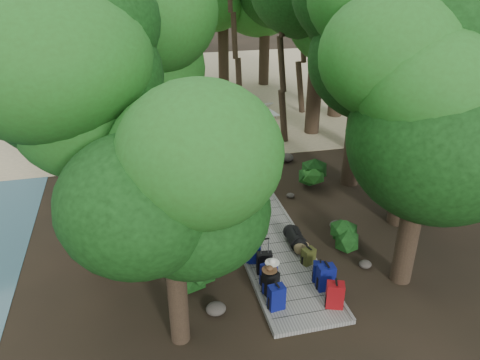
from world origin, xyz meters
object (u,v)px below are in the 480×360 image
object	(u,v)px
backpack_left_a	(277,296)
sun_lounger	(270,111)
duffel_right_khaki	(298,243)
kayak	(128,121)
backpack_left_b	(271,282)
duffel_right_black	(295,238)
backpack_left_c	(269,273)
backpack_right_b	(326,276)
backpack_right_d	(308,255)
backpack_left_d	(254,252)
backpack_right_a	(335,294)
suitcase_on_boardwalk	(264,263)
lone_suitcase_on_sand	(219,128)
backpack_right_c	(320,271)

from	to	relation	value
backpack_left_a	sun_lounger	size ratio (longest dim) A/B	0.41
duffel_right_khaki	kayak	distance (m)	13.18
backpack_left_b	duffel_right_black	world-z (taller)	backpack_left_b
backpack_left_c	sun_lounger	bearing A→B (deg)	56.41
backpack_right_b	backpack_right_d	world-z (taller)	backpack_right_b
backpack_right_d	sun_lounger	distance (m)	12.87
backpack_left_d	backpack_right_a	bearing A→B (deg)	-42.01
backpack_right_b	kayak	bearing A→B (deg)	108.60
backpack_right_a	suitcase_on_boardwalk	bearing A→B (deg)	147.70
backpack_left_c	backpack_left_a	bearing A→B (deg)	-110.92
backpack_left_d	lone_suitcase_on_sand	xyz separation A→B (m)	(1.07, 10.17, -0.11)
backpack_left_c	backpack_right_c	bearing A→B (deg)	-22.57
lone_suitcase_on_sand	kayak	size ratio (longest dim) A/B	0.19
duffel_right_khaki	kayak	size ratio (longest dim) A/B	0.18
backpack_left_b	duffel_right_khaki	size ratio (longest dim) A/B	1.19
duffel_right_black	sun_lounger	xyz separation A→B (m)	(2.76, 11.64, -0.05)
duffel_right_khaki	backpack_right_d	bearing A→B (deg)	-98.35
backpack_left_d	backpack_right_d	bearing A→B (deg)	-2.16
backpack_left_b	sun_lounger	distance (m)	14.11
kayak	sun_lounger	xyz separation A→B (m)	(7.26, -0.54, 0.12)
lone_suitcase_on_sand	kayak	xyz separation A→B (m)	(-4.17, 2.52, -0.14)
backpack_left_c	backpack_left_d	size ratio (longest dim) A/B	1.15
backpack_right_a	suitcase_on_boardwalk	distance (m)	2.10
lone_suitcase_on_sand	sun_lounger	bearing A→B (deg)	20.76
backpack_right_c	sun_lounger	size ratio (longest dim) A/B	0.34
backpack_left_c	backpack_right_b	distance (m)	1.44
backpack_right_c	backpack_right_d	xyz separation A→B (m)	(-0.02, 0.76, -0.04)
backpack_right_d	lone_suitcase_on_sand	bearing A→B (deg)	73.05
backpack_right_a	backpack_left_b	bearing A→B (deg)	168.60
backpack_right_c	lone_suitcase_on_sand	world-z (taller)	backpack_right_c
backpack_right_c	sun_lounger	world-z (taller)	backpack_right_c
backpack_right_b	lone_suitcase_on_sand	xyz separation A→B (m)	(-0.41, 11.70, -0.19)
backpack_left_b	duffel_right_black	distance (m)	2.29
kayak	backpack_left_c	bearing A→B (deg)	-89.21
backpack_left_c	duffel_right_khaki	bearing A→B (deg)	29.70
duffel_right_khaki	lone_suitcase_on_sand	size ratio (longest dim) A/B	0.97
backpack_left_a	kayak	distance (m)	14.96
backpack_left_b	kayak	world-z (taller)	backpack_left_b
backpack_left_b	lone_suitcase_on_sand	distance (m)	11.58
backpack_left_b	backpack_right_c	xyz separation A→B (m)	(1.38, 0.17, -0.05)
backpack_left_b	suitcase_on_boardwalk	distance (m)	0.83
backpack_left_c	kayak	size ratio (longest dim) A/B	0.22
duffel_right_khaki	suitcase_on_boardwalk	distance (m)	1.53
backpack_left_a	backpack_right_d	world-z (taller)	backpack_left_a
suitcase_on_boardwalk	sun_lounger	distance (m)	13.30
duffel_right_black	kayak	distance (m)	12.99
duffel_right_black	suitcase_on_boardwalk	xyz separation A→B (m)	(-1.24, -1.04, 0.08)
duffel_right_khaki	backpack_left_c	bearing A→B (deg)	-143.33
backpack_left_d	duffel_right_khaki	bearing A→B (deg)	27.15
backpack_left_d	backpack_right_b	xyz separation A→B (m)	(1.47, -1.53, 0.08)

